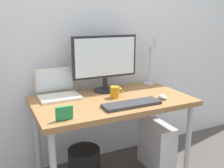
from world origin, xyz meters
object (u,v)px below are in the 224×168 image
laptop (58,90)px  wastebasket (84,166)px  keyboard (132,104)px  mouse (163,97)px  coffee_mug (115,92)px  photo_frame (64,113)px  monitor (105,60)px  desk_lamp (152,49)px  computer_tower (157,146)px  desk (112,106)px

laptop → wastebasket: 0.66m
keyboard → mouse: size_ratio=4.89×
coffee_mug → photo_frame: size_ratio=1.01×
monitor → wastebasket: size_ratio=1.93×
laptop → desk_lamp: (0.89, -0.02, 0.29)m
laptop → computer_tower: laptop is taller
monitor → coffee_mug: 0.31m
monitor → laptop: (-0.41, 0.02, -0.22)m
mouse → wastebasket: bearing=159.6°
laptop → photo_frame: (-0.09, -0.50, -0.01)m
desk → keyboard: bearing=-74.5°
desk_lamp → computer_tower: (-0.08, -0.25, -0.84)m
mouse → keyboard: bearing=-173.8°
monitor → laptop: size_ratio=1.80×
computer_tower → wastebasket: size_ratio=1.40×
laptop → computer_tower: size_ratio=0.76×
monitor → mouse: monitor is taller
computer_tower → wastebasket: bearing=174.3°
photo_frame → wastebasket: size_ratio=0.37×
computer_tower → wastebasket: computer_tower is taller
keyboard → computer_tower: 0.66m
desk → laptop: (-0.37, 0.24, 0.12)m
laptop → photo_frame: laptop is taller
laptop → keyboard: 0.62m
laptop → mouse: bearing=-29.6°
desk → desk_lamp: bearing=23.2°
desk → wastebasket: 0.55m
desk_lamp → wastebasket: 1.19m
mouse → photo_frame: photo_frame is taller
keyboard → computer_tower: bearing=26.3°
laptop → mouse: laptop is taller
desk_lamp → photo_frame: 1.13m
monitor → desk_lamp: (0.47, 0.00, 0.07)m
keyboard → mouse: bearing=6.2°
monitor → desk_lamp: 0.48m
desk_lamp → mouse: 0.54m
laptop → mouse: size_ratio=3.56×
coffee_mug → computer_tower: bearing=-6.0°
wastebasket → desk: bearing=-9.8°
monitor → computer_tower: bearing=-32.0°
desk → mouse: size_ratio=13.64×
monitor → keyboard: (0.02, -0.43, -0.26)m
monitor → photo_frame: size_ratio=5.25×
monitor → mouse: 0.57m
keyboard → photo_frame: bearing=-173.9°
mouse → coffee_mug: 0.38m
desk → mouse: (0.36, -0.18, 0.08)m
laptop → coffee_mug: 0.46m
desk → desk_lamp: 0.69m
monitor → desk_lamp: desk_lamp is taller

